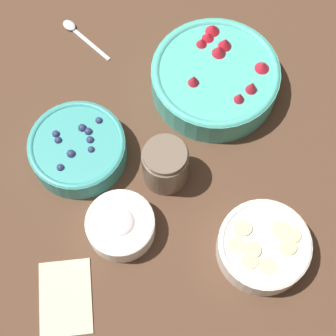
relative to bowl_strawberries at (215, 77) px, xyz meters
name	(u,v)px	position (x,y,z in m)	size (l,w,h in m)	color
ground_plane	(133,142)	(-0.07, 0.19, -0.04)	(4.00, 4.00, 0.00)	#4C3323
bowl_strawberries	(215,77)	(0.00, 0.00, 0.00)	(0.25, 0.25, 0.09)	#47AD9E
bowl_blueberries	(78,148)	(-0.07, 0.29, -0.01)	(0.18, 0.18, 0.06)	teal
bowl_bananas	(264,246)	(-0.35, 0.02, -0.01)	(0.16, 0.16, 0.05)	silver
bowl_cream	(121,225)	(-0.24, 0.25, -0.01)	(0.12, 0.12, 0.06)	white
jar_chocolate	(165,165)	(-0.16, 0.15, 0.00)	(0.08, 0.08, 0.10)	brown
napkin	(65,297)	(-0.33, 0.38, -0.04)	(0.14, 0.11, 0.01)	beige
spoon	(77,32)	(0.21, 0.24, -0.04)	(0.13, 0.08, 0.01)	silver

